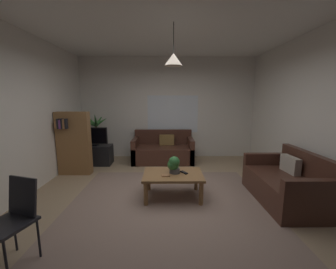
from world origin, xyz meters
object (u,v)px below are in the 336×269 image
Objects in this scene: remote_on_table_0 at (184,172)px; potted_palm_corner at (96,140)px; couch_under_window at (163,151)px; book_on_table_0 at (166,175)px; folding_chair at (14,216)px; tv at (93,136)px; bookshelf_corner at (74,143)px; tv_stand at (94,155)px; couch_right_side at (287,185)px; coffee_table at (173,177)px; potted_plant_on_table at (174,165)px; pendant_lamp at (173,59)px.

remote_on_table_0 is 3.23m from potted_palm_corner.
book_on_table_0 is at bearing -88.07° from couch_under_window.
folding_chair is (-1.85, -1.45, 0.07)m from remote_on_table_0.
bookshelf_corner reaches higher than tv.
couch_under_window is 1.89m from potted_palm_corner.
couch_right_side is at bearing -27.69° from tv_stand.
book_on_table_0 is 0.16× the size of folding_chair.
bookshelf_corner is at bearing -105.28° from tv.
coffee_table is at bearing -48.63° from potted_palm_corner.
potted_plant_on_table reaches higher than coffee_table.
tv_stand is 1.22× the size of tv.
couch_right_side is 4.27m from bookshelf_corner.
pendant_lamp is (1.98, -1.84, 1.54)m from tv.
pendant_lamp is (2.16, -1.16, 1.56)m from bookshelf_corner.
couch_right_side is at bearing -32.47° from potted_palm_corner.
couch_right_side is 1.04× the size of bookshelf_corner.
bookshelf_corner is (-2.18, 1.14, 0.14)m from potted_plant_on_table.
potted_plant_on_table is (0.21, -2.09, 0.30)m from couch_under_window.
potted_palm_corner is at bearing 99.46° from tv_stand.
tv is 0.85× the size of folding_chair.
couch_right_side is 4.35m from tv_stand.
coffee_table is 1.36× the size of tv.
book_on_table_0 is at bearing -138.62° from coffee_table.
pendant_lamp is at bearing -26.10° from remote_on_table_0.
couch_under_window is at bearing 67.66° from folding_chair.
book_on_table_0 is (-0.13, -0.11, 0.08)m from coffee_table.
coffee_table is at bearing -43.18° from tv_stand.
bookshelf_corner is at bearing 148.10° from book_on_table_0.
potted_plant_on_table is (-1.86, 0.18, 0.30)m from couch_right_side.
potted_plant_on_table is (0.01, 0.02, 0.22)m from coffee_table.
pendant_lamp is at bearing -43.18° from tv_stand.
couch_under_window is 1.83× the size of folding_chair.
couch_right_side is (2.07, -2.28, 0.00)m from couch_under_window.
bookshelf_corner is 2.65m from folding_chair.
potted_palm_corner reaches higher than tv_stand.
remote_on_table_0 is 0.23m from potted_plant_on_table.
tv is at bearing 95.60° from folding_chair.
folding_chair is (0.40, -3.77, -0.05)m from potted_palm_corner.
coffee_table is at bearing 41.38° from book_on_table_0.
remote_on_table_0 is 2.35m from folding_chair.
remote_on_table_0 is 2.84m from tv.
remote_on_table_0 is at bearing -39.94° from tv.
couch_right_side reaches higher than book_on_table_0.
potted_plant_on_table is 0.22× the size of potted_palm_corner.
coffee_table is at bearing -84.56° from couch_under_window.
book_on_table_0 is at bearing -51.72° from potted_palm_corner.
pendant_lamp reaches higher than book_on_table_0.
couch_right_side reaches higher than tv_stand.
tv_stand is at bearing 137.30° from potted_plant_on_table.
pendant_lamp reaches higher than bookshelf_corner.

